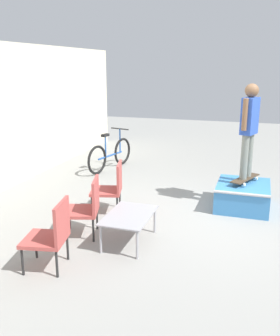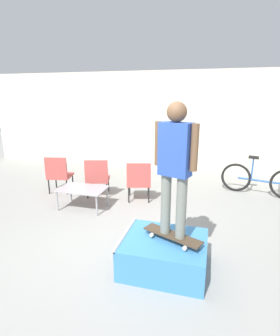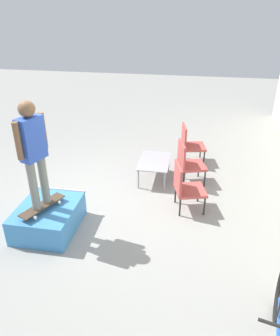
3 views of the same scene
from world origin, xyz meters
The scene contains 9 objects.
ground_plane centered at (0.00, 0.00, 0.00)m, with size 24.00×24.00×0.00m, color gray.
skate_ramp_box centered at (0.96, -0.57, 0.22)m, with size 1.14×0.94×0.46m.
skateboard_on_ramp centered at (1.06, -0.58, 0.52)m, with size 0.83×0.51×0.07m.
person_skater centered at (1.06, -0.58, 1.53)m, with size 0.54×0.31×1.70m.
coffee_table centered at (-1.04, 0.94, 0.39)m, with size 0.97×0.63×0.44m.
patio_chair_left centered at (-2.02, 1.63, 0.49)m, with size 0.61×0.61×0.91m.
patio_chair_center centered at (-1.01, 1.64, 0.49)m, with size 0.65×0.65×0.91m.
patio_chair_right centered at (-0.02, 1.64, 0.49)m, with size 0.64×0.64×0.91m.
bicycle centered at (2.65, 2.75, 0.37)m, with size 1.77×0.59×0.98m.
Camera 1 is at (-5.81, -0.76, 2.53)m, focal length 40.00 mm.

